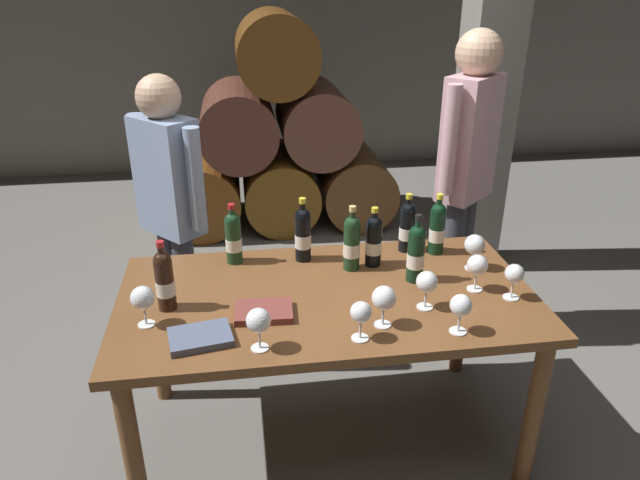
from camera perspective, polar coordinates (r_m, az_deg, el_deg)
ground_plane at (r=2.86m, az=0.61°, el=-18.53°), size 14.00×14.00×0.00m
cellar_back_wall at (r=6.28m, az=-5.59°, el=19.78°), size 10.00×0.24×2.80m
barrel_stack at (r=4.83m, az=-4.15°, el=9.35°), size 1.86×0.90×1.69m
stone_pillar at (r=4.04m, az=16.10°, el=14.62°), size 0.32×0.32×2.60m
dining_table at (r=2.44m, az=0.68°, el=-7.11°), size 1.70×0.90×0.76m
wine_bottle_0 at (r=2.47m, az=9.39°, el=-1.23°), size 0.07×0.07×0.30m
wine_bottle_1 at (r=2.32m, az=-14.99°, el=-3.79°), size 0.07×0.07×0.29m
wine_bottle_2 at (r=2.58m, az=5.28°, el=-0.02°), size 0.07×0.07×0.28m
wine_bottle_3 at (r=2.54m, az=3.13°, el=-0.21°), size 0.07×0.07×0.30m
wine_bottle_4 at (r=2.62m, az=-8.48°, el=0.27°), size 0.07×0.07×0.28m
wine_bottle_5 at (r=2.73m, az=8.54°, el=1.35°), size 0.07×0.07×0.28m
wine_bottle_6 at (r=2.73m, az=11.40°, el=1.19°), size 0.07×0.07×0.29m
wine_bottle_7 at (r=2.61m, az=-1.69°, el=0.63°), size 0.07×0.07×0.30m
wine_glass_0 at (r=2.16m, az=13.64°, el=-6.34°), size 0.08×0.08×0.15m
wine_glass_1 at (r=2.44m, az=18.51°, el=-3.25°), size 0.08×0.08×0.15m
wine_glass_2 at (r=2.28m, az=10.43°, el=-4.14°), size 0.08×0.08×0.16m
wine_glass_3 at (r=2.07m, az=4.02°, el=-7.18°), size 0.08×0.08×0.15m
wine_glass_4 at (r=2.24m, az=-16.98°, el=-5.52°), size 0.09×0.09×0.16m
wine_glass_5 at (r=2.62m, az=14.91°, el=-0.51°), size 0.09×0.09×0.16m
wine_glass_6 at (r=2.15m, az=6.27°, el=-5.74°), size 0.09×0.09×0.16m
wine_glass_7 at (r=2.02m, az=-6.05°, el=-7.93°), size 0.09×0.09×0.16m
wine_glass_8 at (r=2.46m, az=15.17°, el=-2.45°), size 0.09×0.09×0.16m
tasting_notebook at (r=2.15m, az=-11.65°, el=-9.31°), size 0.24×0.20×0.03m
leather_ledger at (r=2.26m, az=-5.53°, el=-7.00°), size 0.23×0.17×0.03m
sommelier_presenting at (r=3.17m, az=14.19°, el=7.33°), size 0.39×0.35×1.72m
taster_seated_left at (r=2.97m, az=-14.44°, el=3.63°), size 0.36×0.38×1.54m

